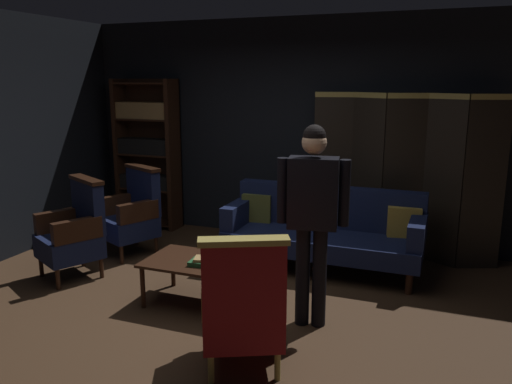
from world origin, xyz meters
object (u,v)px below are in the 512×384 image
Objects in this scene: book_green_cloth at (205,262)px; book_tan_leather at (205,259)px; velvet_couch at (324,228)px; armchair_gilt_accent at (243,306)px; coffee_table at (200,265)px; bookshelf at (148,150)px; armchair_wing_right at (75,231)px; standing_figure at (313,208)px; folding_screen at (404,175)px; armchair_wing_left at (132,213)px.

book_tan_leather is (0.00, 0.00, 0.03)m from book_green_cloth.
armchair_gilt_accent is (-0.05, -2.20, 0.04)m from velvet_couch.
armchair_gilt_accent is 1.07m from book_green_cloth.
velvet_couch is 1.57m from coffee_table.
bookshelf reaches higher than armchair_wing_right.
standing_figure is at bearing -1.62° from coffee_table.
book_tan_leather is at bearing -7.63° from armchair_wing_right.
bookshelf is 2.87m from coffee_table.
standing_figure is (-0.53, -2.00, 0.04)m from folding_screen.
armchair_gilt_accent is at bearing -48.00° from bookshelf.
velvet_couch is 8.24× the size of book_green_cloth.
book_green_cloth is at bearing -40.53° from coffee_table.
armchair_gilt_accent is at bearing -48.69° from book_green_cloth.
coffee_table is 1.71m from armchair_wing_left.
coffee_table is at bearing 139.47° from book_tan_leather.
book_green_cloth is 1.41× the size of book_tan_leather.
coffee_table is 1.24m from standing_figure.
folding_screen is 11.65× the size of book_tan_leather.
bookshelf is at bearing 132.26° from book_tan_leather.
velvet_couch is 2.04× the size of armchair_gilt_accent.
standing_figure reaches higher than book_green_cloth.
standing_figure reaches higher than armchair_gilt_accent.
folding_screen is 3.66m from armchair_wing_right.
coffee_table is 5.47× the size of book_tan_leather.
armchair_wing_right is at bearing 176.16° from standing_figure.
armchair_gilt_accent is at bearing -91.36° from velvet_couch.
folding_screen is 3.00m from armchair_gilt_accent.
armchair_gilt_accent is 4.04× the size of book_green_cloth.
velvet_couch is at bearing 61.60° from book_tan_leather.
armchair_wing_left is at bearing 80.22° from armchair_wing_right.
bookshelf is (-3.45, 0.09, 0.10)m from folding_screen.
standing_figure is at bearing -35.71° from bookshelf.
velvet_couch reaches higher than book_green_cloth.
folding_screen reaches higher than velvet_couch.
armchair_gilt_accent is 5.68× the size of book_tan_leather.
book_tan_leather is (0.09, -0.07, 0.10)m from coffee_table.
book_tan_leather is (1.49, -1.05, -0.02)m from armchair_wing_left.
standing_figure reaches higher than armchair_wing_right.
coffee_table is (-0.84, -1.32, -0.08)m from velvet_couch.
coffee_table is 0.15m from book_tan_leather.
folding_screen is 1.25× the size of standing_figure.
folding_screen is at bearing 51.15° from coffee_table.
armchair_gilt_accent and armchair_wing_left have the same top height.
book_green_cloth is (-0.76, -1.40, -0.01)m from velvet_couch.
coffee_table is (1.86, -2.07, -0.71)m from bookshelf.
armchair_wing_left is at bearing 144.73° from book_green_cloth.
folding_screen reaches higher than armchair_wing_left.
bookshelf reaches higher than book_green_cloth.
armchair_wing_left is at bearing 157.72° from standing_figure.
book_green_cloth is (-0.97, -0.04, -0.58)m from standing_figure.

